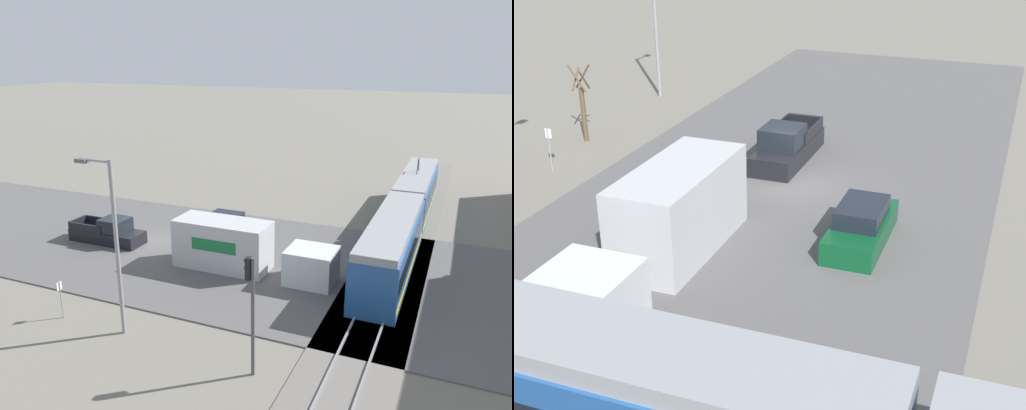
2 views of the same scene
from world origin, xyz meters
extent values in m
plane|color=slate|center=(0.00, 0.00, 0.00)|extent=(320.00, 320.00, 0.00)
cube|color=#565454|center=(0.00, 0.00, 0.04)|extent=(16.91, 51.88, 0.08)
cube|color=#235193|center=(-1.40, 16.88, 1.62)|extent=(12.89, 2.55, 3.08)
cube|color=black|center=(-1.40, 16.88, 1.99)|extent=(12.51, 2.58, 1.03)
cube|color=gray|center=(-1.40, 16.88, 3.38)|extent=(12.89, 2.35, 0.44)
cube|color=silver|center=(1.74, 12.81, 1.12)|extent=(2.54, 2.82, 2.07)
cube|color=#B2B2B7|center=(1.74, 7.01, 1.60)|extent=(2.54, 5.98, 3.05)
cube|color=#196B38|center=(3.02, 7.01, 1.91)|extent=(0.02, 2.99, 0.76)
cube|color=black|center=(1.11, -2.62, 0.52)|extent=(1.91, 5.48, 0.89)
cube|color=black|center=(1.11, -1.85, 1.45)|extent=(1.76, 1.86, 0.96)
cube|color=black|center=(1.99, -3.77, 1.23)|extent=(0.11, 2.74, 0.52)
cube|color=black|center=(0.24, -3.77, 1.23)|extent=(0.11, 2.74, 0.52)
cube|color=black|center=(1.11, -5.25, 1.23)|extent=(1.76, 0.22, 0.52)
cube|color=red|center=(1.86, -5.33, 0.79)|extent=(0.14, 0.04, 0.18)
cube|color=#0C4723|center=(-4.09, 4.39, 0.52)|extent=(1.81, 4.46, 0.88)
cube|color=black|center=(-4.09, 4.39, 1.28)|extent=(1.56, 2.32, 0.64)
cylinder|color=brown|center=(11.62, -1.85, 1.36)|extent=(0.24, 0.24, 2.72)
cylinder|color=brown|center=(11.87, -1.85, 3.15)|extent=(0.09, 0.78, 1.05)
cylinder|color=brown|center=(11.62, -1.60, 3.24)|extent=(0.93, 0.09, 1.28)
cylinder|color=brown|center=(11.37, -1.85, 3.15)|extent=(0.09, 0.78, 1.05)
cylinder|color=brown|center=(11.62, -2.10, 3.24)|extent=(0.93, 0.09, 1.28)
cylinder|color=gray|center=(12.08, -10.45, 4.49)|extent=(0.20, 0.20, 8.98)
cylinder|color=gray|center=(10.67, 2.28, 1.00)|extent=(0.06, 0.06, 2.00)
cube|color=white|center=(10.67, 2.25, 1.78)|extent=(0.32, 0.02, 0.44)
cube|color=red|center=(10.67, 2.23, 1.78)|extent=(0.31, 0.01, 0.10)
camera|label=1|loc=(27.82, 20.46, 13.08)|focal=35.00mm
camera|label=2|loc=(-9.02, 26.92, 11.87)|focal=50.00mm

